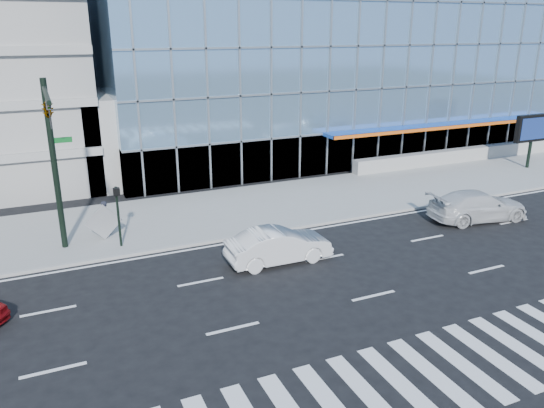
{
  "coord_description": "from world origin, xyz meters",
  "views": [
    {
      "loc": [
        -11.44,
        -19.71,
        10.27
      ],
      "look_at": [
        -1.36,
        3.0,
        1.93
      ],
      "focal_mm": 35.0,
      "sensor_mm": 36.0,
      "label": 1
    }
  ],
  "objects_px": {
    "white_suv": "(478,206)",
    "pedestrian": "(106,217)",
    "traffic_signal": "(50,128)",
    "white_sedan": "(279,246)",
    "ped_signal_post": "(118,207)",
    "marquee_sign": "(533,129)",
    "tilted_panel": "(104,222)"
  },
  "relations": [
    {
      "from": "white_suv",
      "to": "pedestrian",
      "type": "xyz_separation_m",
      "value": [
        -19.23,
        5.87,
        0.2
      ]
    },
    {
      "from": "white_suv",
      "to": "traffic_signal",
      "type": "bearing_deg",
      "value": 88.58
    },
    {
      "from": "traffic_signal",
      "to": "white_sedan",
      "type": "distance_m",
      "value": 11.13
    },
    {
      "from": "ped_signal_post",
      "to": "white_sedan",
      "type": "height_order",
      "value": "ped_signal_post"
    },
    {
      "from": "marquee_sign",
      "to": "tilted_panel",
      "type": "distance_m",
      "value": 31.21
    },
    {
      "from": "traffic_signal",
      "to": "ped_signal_post",
      "type": "bearing_deg",
      "value": 8.52
    },
    {
      "from": "traffic_signal",
      "to": "pedestrian",
      "type": "distance_m",
      "value": 6.06
    },
    {
      "from": "white_suv",
      "to": "tilted_panel",
      "type": "xyz_separation_m",
      "value": [
        -19.44,
        5.06,
        0.25
      ]
    },
    {
      "from": "traffic_signal",
      "to": "pedestrian",
      "type": "height_order",
      "value": "traffic_signal"
    },
    {
      "from": "marquee_sign",
      "to": "white_sedan",
      "type": "xyz_separation_m",
      "value": [
        -24.13,
        -7.47,
        -2.27
      ]
    },
    {
      "from": "white_suv",
      "to": "pedestrian",
      "type": "height_order",
      "value": "pedestrian"
    },
    {
      "from": "pedestrian",
      "to": "marquee_sign",
      "type": "bearing_deg",
      "value": -102.33
    },
    {
      "from": "pedestrian",
      "to": "tilted_panel",
      "type": "bearing_deg",
      "value": 151.73
    },
    {
      "from": "traffic_signal",
      "to": "marquee_sign",
      "type": "distance_m",
      "value": 33.32
    },
    {
      "from": "traffic_signal",
      "to": "white_sedan",
      "type": "height_order",
      "value": "traffic_signal"
    },
    {
      "from": "white_sedan",
      "to": "pedestrian",
      "type": "distance_m",
      "value": 9.35
    },
    {
      "from": "ped_signal_post",
      "to": "marquee_sign",
      "type": "distance_m",
      "value": 30.67
    },
    {
      "from": "white_suv",
      "to": "pedestrian",
      "type": "bearing_deg",
      "value": 80.82
    },
    {
      "from": "ped_signal_post",
      "to": "marquee_sign",
      "type": "relative_size",
      "value": 0.75
    },
    {
      "from": "marquee_sign",
      "to": "white_suv",
      "type": "xyz_separation_m",
      "value": [
        -11.66,
        -6.88,
        -2.25
      ]
    },
    {
      "from": "pedestrian",
      "to": "tilted_panel",
      "type": "distance_m",
      "value": 0.83
    },
    {
      "from": "traffic_signal",
      "to": "white_sedan",
      "type": "xyz_separation_m",
      "value": [
        8.87,
        -4.05,
        -5.37
      ]
    },
    {
      "from": "ped_signal_post",
      "to": "tilted_panel",
      "type": "relative_size",
      "value": 2.31
    },
    {
      "from": "white_sedan",
      "to": "pedestrian",
      "type": "bearing_deg",
      "value": 46.95
    },
    {
      "from": "traffic_signal",
      "to": "white_suv",
      "type": "distance_m",
      "value": 22.27
    },
    {
      "from": "ped_signal_post",
      "to": "traffic_signal",
      "type": "bearing_deg",
      "value": -171.48
    },
    {
      "from": "traffic_signal",
      "to": "ped_signal_post",
      "type": "height_order",
      "value": "traffic_signal"
    },
    {
      "from": "white_suv",
      "to": "pedestrian",
      "type": "relative_size",
      "value": 3.24
    },
    {
      "from": "pedestrian",
      "to": "tilted_panel",
      "type": "xyz_separation_m",
      "value": [
        -0.2,
        -0.81,
        0.05
      ]
    },
    {
      "from": "pedestrian",
      "to": "tilted_panel",
      "type": "height_order",
      "value": "tilted_panel"
    },
    {
      "from": "traffic_signal",
      "to": "pedestrian",
      "type": "relative_size",
      "value": 4.58
    },
    {
      "from": "traffic_signal",
      "to": "marquee_sign",
      "type": "height_order",
      "value": "traffic_signal"
    }
  ]
}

